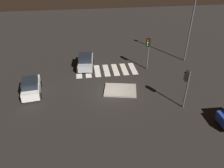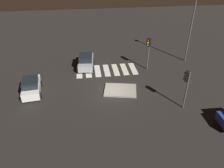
{
  "view_description": "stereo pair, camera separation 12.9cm",
  "coord_description": "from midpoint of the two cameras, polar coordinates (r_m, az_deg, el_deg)",
  "views": [
    {
      "loc": [
        2.81,
        19.39,
        12.98
      ],
      "look_at": [
        0.0,
        0.0,
        1.0
      ],
      "focal_mm": 34.95,
      "sensor_mm": 36.0,
      "label": 1
    },
    {
      "loc": [
        2.68,
        19.41,
        12.98
      ],
      "look_at": [
        0.0,
        0.0,
        1.0
      ],
      "focal_mm": 34.95,
      "sensor_mm": 36.0,
      "label": 2
    }
  ],
  "objects": [
    {
      "name": "crosswalk_near",
      "position": [
        27.79,
        -1.62,
        3.61
      ],
      "size": [
        7.6,
        3.2,
        0.02
      ],
      "color": "silver",
      "rests_on": "ground"
    },
    {
      "name": "traffic_light_west",
      "position": [
        20.81,
        18.76,
        0.84
      ],
      "size": [
        0.53,
        0.54,
        3.91
      ],
      "rotation": [
        0.0,
        0.0,
        -0.51
      ],
      "color": "#47474C",
      "rests_on": "ground"
    },
    {
      "name": "ground_plane",
      "position": [
        23.5,
        -0.16,
        -2.08
      ],
      "size": [
        80.0,
        80.0,
        0.0
      ],
      "primitive_type": "plane",
      "color": "black"
    },
    {
      "name": "car_silver",
      "position": [
        28.32,
        -7.03,
        5.94
      ],
      "size": [
        2.27,
        4.32,
        1.83
      ],
      "rotation": [
        0.0,
        0.0,
        -1.66
      ],
      "color": "#9EA0A5",
      "rests_on": "ground"
    },
    {
      "name": "car_white",
      "position": [
        24.32,
        -20.55,
        -0.65
      ],
      "size": [
        2.26,
        4.2,
        1.77
      ],
      "rotation": [
        0.0,
        0.0,
        -1.46
      ],
      "color": "silver",
      "rests_on": "ground"
    },
    {
      "name": "street_lamp",
      "position": [
        30.16,
        20.09,
        15.75
      ],
      "size": [
        0.56,
        0.56,
        8.56
      ],
      "color": "#47474C",
      "rests_on": "ground"
    },
    {
      "name": "traffic_island",
      "position": [
        23.65,
        2.04,
        -1.61
      ],
      "size": [
        3.88,
        3.22,
        0.18
      ],
      "color": "gray",
      "rests_on": "ground"
    },
    {
      "name": "traffic_light_south",
      "position": [
        27.05,
        9.3,
        9.7
      ],
      "size": [
        0.53,
        0.54,
        4.14
      ],
      "rotation": [
        0.0,
        0.0,
        0.73
      ],
      "color": "#47474C",
      "rests_on": "ground"
    }
  ]
}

